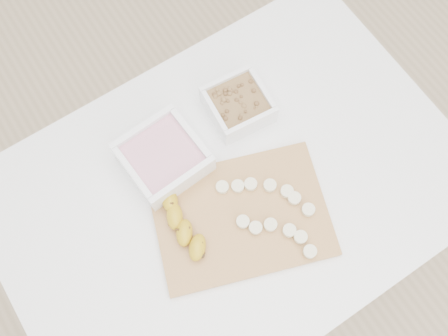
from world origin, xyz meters
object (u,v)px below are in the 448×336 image
bowl_granola (238,105)px  cutting_board (241,216)px  bowl_yogurt (164,158)px  table (231,201)px  banana (182,217)px

bowl_granola → cutting_board: bearing=-122.2°
cutting_board → bowl_granola: bearing=57.8°
bowl_yogurt → bowl_granola: (0.20, 0.02, -0.01)m
table → bowl_granola: (0.11, 0.15, 0.13)m
bowl_yogurt → table: bearing=-54.2°
table → cutting_board: bearing=-106.1°
bowl_yogurt → bowl_granola: bowl_yogurt is taller
bowl_granola → bowl_yogurt: bearing=-174.1°
cutting_board → table: bearing=73.9°
cutting_board → banana: banana is taller
bowl_granola → banana: 0.28m
bowl_granola → banana: (-0.24, -0.15, 0.00)m
table → bowl_yogurt: 0.20m
bowl_granola → cutting_board: size_ratio=0.39×
bowl_yogurt → banana: 0.13m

